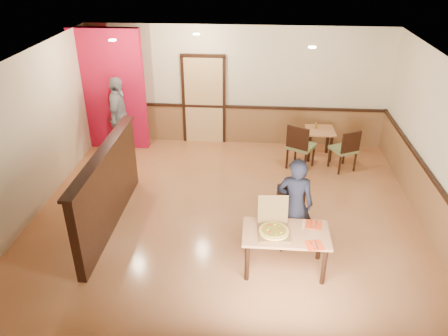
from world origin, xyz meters
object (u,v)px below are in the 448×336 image
object	(u,v)px
main_table	(286,238)
side_chair_left	(300,145)
pizza_box	(274,228)
side_table	(319,137)
condiment	(316,126)
diner	(294,204)
passerby	(119,117)
side_chair_right	(346,148)
diner_chair	(292,213)

from	to	relation	value
main_table	side_chair_left	bearing A→B (deg)	82.18
side_chair_left	pizza_box	world-z (taller)	pizza_box
side_table	condiment	bearing A→B (deg)	143.90
pizza_box	side_chair_left	bearing A→B (deg)	74.99
main_table	diner	bearing A→B (deg)	75.36
diner	passerby	world-z (taller)	passerby
side_chair_right	diner	world-z (taller)	diner
side_table	diner_chair	bearing A→B (deg)	-104.06
side_chair_right	side_table	distance (m)	0.78
side_chair_right	diner	distance (m)	3.03
diner_chair	side_chair_right	distance (m)	2.89
passerby	main_table	bearing A→B (deg)	-141.00
side_chair_right	side_table	size ratio (longest dim) A/B	1.41
side_table	condiment	world-z (taller)	condiment
side_chair_left	side_chair_right	world-z (taller)	side_chair_left
main_table	side_table	distance (m)	4.04
passerby	condiment	world-z (taller)	passerby
diner_chair	diner	distance (m)	0.30
main_table	diner_chair	world-z (taller)	diner_chair
side_chair_left	pizza_box	distance (m)	3.38
pizza_box	side_table	bearing A→B (deg)	69.90
side_table	pizza_box	xyz separation A→B (m)	(-1.12, -3.93, 0.23)
main_table	condiment	bearing A→B (deg)	77.97
side_table	diner	world-z (taller)	diner
main_table	passerby	bearing A→B (deg)	133.59
diner	main_table	bearing A→B (deg)	81.45
side_chair_left	diner	xyz separation A→B (m)	(-0.30, -2.74, 0.23)
diner_chair	passerby	xyz separation A→B (m)	(-3.73, 3.04, 0.37)
diner_chair	pizza_box	world-z (taller)	pizza_box
diner_chair	side_chair_right	size ratio (longest dim) A/B	1.04
passerby	side_table	bearing A→B (deg)	-92.61
diner_chair	side_table	bearing A→B (deg)	67.34
diner	passerby	distance (m)	4.92
diner	pizza_box	bearing A→B (deg)	66.00
side_chair_left	side_chair_right	xyz separation A→B (m)	(0.97, 0.00, -0.05)
side_chair_left	pizza_box	bearing A→B (deg)	108.20
condiment	side_table	bearing A→B (deg)	-36.10
passerby	condiment	bearing A→B (deg)	-91.71
side_chair_right	diner	bearing A→B (deg)	38.31
main_table	passerby	distance (m)	5.22
passerby	diner	bearing A→B (deg)	-135.11
side_chair_right	passerby	xyz separation A→B (m)	(-5.01, 0.45, 0.39)
side_table	main_table	bearing A→B (deg)	-103.45
diner	diner_chair	bearing A→B (deg)	-79.80
side_chair_left	pizza_box	size ratio (longest dim) A/B	1.86
side_chair_right	side_table	xyz separation A→B (m)	(-0.48, 0.61, -0.01)
diner_chair	diner	bearing A→B (deg)	-94.45
side_table	diner	xyz separation A→B (m)	(-0.79, -3.35, 0.29)
diner_chair	side_table	distance (m)	3.30
main_table	diner	world-z (taller)	diner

